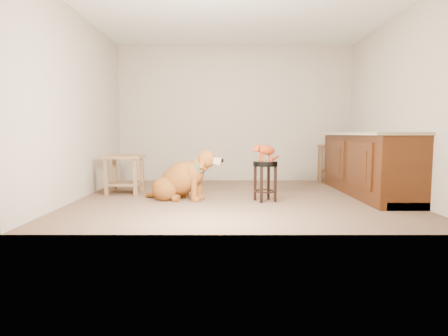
{
  "coord_description": "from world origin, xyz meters",
  "views": [
    {
      "loc": [
        -0.2,
        -5.34,
        0.92
      ],
      "look_at": [
        -0.21,
        -0.23,
        0.45
      ],
      "focal_mm": 30.0,
      "sensor_mm": 36.0,
      "label": 1
    }
  ],
  "objects_px": {
    "padded_stool": "(265,173)",
    "golden_retriever": "(181,180)",
    "wood_stool": "(328,163)",
    "side_table": "(124,168)",
    "tabby_kitten": "(265,150)"
  },
  "relations": [
    {
      "from": "padded_stool",
      "to": "tabby_kitten",
      "type": "distance_m",
      "value": 0.3
    },
    {
      "from": "golden_retriever",
      "to": "tabby_kitten",
      "type": "distance_m",
      "value": 1.23
    },
    {
      "from": "golden_retriever",
      "to": "wood_stool",
      "type": "bearing_deg",
      "value": 52.86
    },
    {
      "from": "wood_stool",
      "to": "golden_retriever",
      "type": "relative_size",
      "value": 0.63
    },
    {
      "from": "side_table",
      "to": "golden_retriever",
      "type": "bearing_deg",
      "value": -31.45
    },
    {
      "from": "wood_stool",
      "to": "side_table",
      "type": "bearing_deg",
      "value": -159.9
    },
    {
      "from": "side_table",
      "to": "golden_retriever",
      "type": "height_order",
      "value": "golden_retriever"
    },
    {
      "from": "tabby_kitten",
      "to": "wood_stool",
      "type": "bearing_deg",
      "value": 35.03
    },
    {
      "from": "padded_stool",
      "to": "wood_stool",
      "type": "bearing_deg",
      "value": 54.69
    },
    {
      "from": "padded_stool",
      "to": "golden_retriever",
      "type": "height_order",
      "value": "golden_retriever"
    },
    {
      "from": "padded_stool",
      "to": "side_table",
      "type": "xyz_separation_m",
      "value": [
        -2.1,
        0.7,
        -0.0
      ]
    },
    {
      "from": "padded_stool",
      "to": "wood_stool",
      "type": "distance_m",
      "value": 2.43
    },
    {
      "from": "wood_stool",
      "to": "side_table",
      "type": "relative_size",
      "value": 1.21
    },
    {
      "from": "golden_retriever",
      "to": "side_table",
      "type": "bearing_deg",
      "value": 165.45
    },
    {
      "from": "golden_retriever",
      "to": "padded_stool",
      "type": "bearing_deg",
      "value": 10.74
    }
  ]
}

